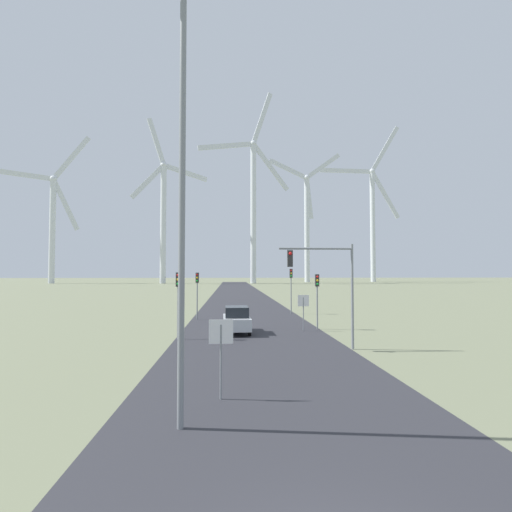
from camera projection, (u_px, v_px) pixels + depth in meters
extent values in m
cube|color=#2D2D33|center=(242.00, 304.00, 53.07)|extent=(10.00, 240.00, 0.01)
cylinder|color=gray|center=(182.00, 196.00, 10.92)|extent=(0.18, 0.18, 12.55)
cylinder|color=gray|center=(221.00, 362.00, 13.17)|extent=(0.07, 0.07, 2.45)
cube|color=white|center=(221.00, 332.00, 13.20)|extent=(0.81, 0.01, 0.81)
cube|color=red|center=(221.00, 332.00, 13.21)|extent=(0.76, 0.02, 0.76)
cylinder|color=gray|center=(303.00, 314.00, 28.48)|extent=(0.07, 0.07, 2.38)
cube|color=white|center=(303.00, 301.00, 28.51)|extent=(0.81, 0.01, 0.81)
cube|color=red|center=(303.00, 301.00, 28.52)|extent=(0.76, 0.02, 0.76)
cylinder|color=gray|center=(178.00, 306.00, 24.99)|extent=(0.11, 0.11, 4.18)
cube|color=#2D2D2D|center=(178.00, 280.00, 25.06)|extent=(0.28, 0.24, 0.90)
sphere|color=red|center=(178.00, 275.00, 24.94)|extent=(0.16, 0.16, 0.16)
sphere|color=gold|center=(178.00, 280.00, 24.93)|extent=(0.16, 0.16, 0.16)
sphere|color=green|center=(178.00, 284.00, 24.91)|extent=(0.16, 0.16, 0.16)
cylinder|color=gray|center=(317.00, 302.00, 29.33)|extent=(0.11, 0.11, 4.04)
cube|color=#2D2D2D|center=(317.00, 280.00, 29.40)|extent=(0.28, 0.24, 0.90)
sphere|color=red|center=(317.00, 277.00, 29.27)|extent=(0.16, 0.16, 0.16)
sphere|color=gold|center=(317.00, 280.00, 29.26)|extent=(0.16, 0.16, 0.16)
sphere|color=green|center=(317.00, 284.00, 29.25)|extent=(0.16, 0.16, 0.16)
cylinder|color=gray|center=(197.00, 296.00, 35.17)|extent=(0.11, 0.11, 4.15)
cube|color=#2D2D2D|center=(197.00, 278.00, 35.24)|extent=(0.28, 0.24, 0.90)
sphere|color=red|center=(197.00, 275.00, 35.11)|extent=(0.16, 0.16, 0.16)
sphere|color=gold|center=(197.00, 278.00, 35.10)|extent=(0.16, 0.16, 0.16)
sphere|color=green|center=(197.00, 281.00, 35.09)|extent=(0.16, 0.16, 0.16)
cylinder|color=gray|center=(291.00, 291.00, 40.20)|extent=(0.11, 0.11, 4.53)
cube|color=#2D2D2D|center=(291.00, 273.00, 40.27)|extent=(0.28, 0.24, 0.90)
sphere|color=red|center=(291.00, 271.00, 40.15)|extent=(0.16, 0.16, 0.16)
sphere|color=gold|center=(291.00, 273.00, 40.14)|extent=(0.16, 0.16, 0.16)
sphere|color=green|center=(291.00, 276.00, 40.13)|extent=(0.16, 0.16, 0.16)
cylinder|color=gray|center=(352.00, 296.00, 21.75)|extent=(0.14, 0.14, 5.73)
cylinder|color=gray|center=(316.00, 249.00, 21.73)|extent=(4.03, 0.12, 0.12)
cube|color=#2D2D2D|center=(290.00, 259.00, 21.62)|extent=(0.28, 0.24, 0.90)
sphere|color=red|center=(290.00, 253.00, 21.50)|extent=(0.18, 0.18, 0.18)
cube|color=#B7BCC1|center=(237.00, 322.00, 27.51)|extent=(1.93, 4.15, 0.80)
cube|color=#1E2328|center=(237.00, 312.00, 27.39)|extent=(1.62, 2.15, 0.70)
cylinder|color=black|center=(225.00, 326.00, 28.71)|extent=(0.22, 0.66, 0.66)
cylinder|color=black|center=(248.00, 326.00, 28.81)|extent=(0.22, 0.66, 0.66)
cylinder|color=black|center=(224.00, 331.00, 26.17)|extent=(0.22, 0.66, 0.66)
cylinder|color=black|center=(249.00, 331.00, 26.28)|extent=(0.22, 0.66, 0.66)
cylinder|color=silver|center=(52.00, 231.00, 150.88)|extent=(2.20, 2.20, 39.70)
sphere|color=silver|center=(53.00, 179.00, 151.69)|extent=(2.60, 2.60, 2.60)
cube|color=silver|center=(22.00, 174.00, 148.79)|extent=(20.10, 4.83, 3.75)
cube|color=silver|center=(66.00, 205.00, 152.51)|extent=(9.96, 2.63, 19.29)
cube|color=silver|center=(72.00, 157.00, 153.77)|extent=(13.11, 3.31, 17.63)
cylinder|color=silver|center=(163.00, 224.00, 150.53)|extent=(2.20, 2.20, 44.86)
sphere|color=silver|center=(164.00, 165.00, 151.45)|extent=(2.60, 2.60, 2.60)
cube|color=silver|center=(156.00, 141.00, 150.33)|extent=(6.74, 3.64, 16.90)
cube|color=silver|center=(147.00, 182.00, 148.14)|extent=(11.64, 6.03, 14.15)
cube|color=silver|center=(187.00, 173.00, 155.87)|extent=(15.72, 8.03, 5.11)
cylinder|color=silver|center=(253.00, 213.00, 152.83)|extent=(2.20, 2.20, 53.82)
sphere|color=silver|center=(253.00, 144.00, 153.93)|extent=(2.60, 2.60, 2.60)
cube|color=silver|center=(271.00, 168.00, 156.40)|extent=(14.87, 5.39, 17.48)
cube|color=silver|center=(262.00, 118.00, 155.78)|extent=(8.45, 3.24, 20.99)
cube|color=silver|center=(226.00, 146.00, 149.62)|extent=(20.59, 7.30, 5.87)
cylinder|color=silver|center=(307.00, 230.00, 169.46)|extent=(2.20, 2.20, 44.54)
sphere|color=silver|center=(307.00, 178.00, 170.37)|extent=(2.60, 2.60, 2.60)
cube|color=silver|center=(323.00, 166.00, 171.49)|extent=(14.81, 1.38, 11.48)
cube|color=silver|center=(287.00, 169.00, 169.50)|extent=(16.28, 1.46, 8.54)
cube|color=silver|center=(309.00, 199.00, 170.12)|extent=(3.62, 0.71, 17.11)
cylinder|color=silver|center=(373.00, 226.00, 176.53)|extent=(2.20, 2.20, 49.05)
sphere|color=silver|center=(372.00, 172.00, 177.53)|extent=(2.60, 2.60, 2.60)
cube|color=silver|center=(345.00, 171.00, 176.39)|extent=(23.09, 1.22, 1.94)
cube|color=silver|center=(385.00, 195.00, 177.67)|extent=(12.99, 0.91, 20.95)
cube|color=silver|center=(385.00, 149.00, 178.54)|extent=(13.22, 0.91, 20.82)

